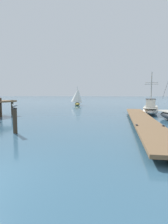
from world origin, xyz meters
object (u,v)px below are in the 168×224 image
at_px(mooring_piling, 15,120).
at_px(perched_seagull, 15,106).
at_px(distant_sailboat, 77,97).
at_px(fishing_boat_2, 151,109).

xyz_separation_m(mooring_piling, perched_seagull, (0.00, 0.00, 0.90)).
xyz_separation_m(perched_seagull, distant_sailboat, (-2.10, 30.28, 0.12)).
bearing_deg(distant_sailboat, fishing_boat_2, -53.60).
xyz_separation_m(fishing_boat_2, perched_seagull, (-10.32, -13.42, 1.13)).
distance_m(mooring_piling, perched_seagull, 0.90).
height_order(perched_seagull, distant_sailboat, distant_sailboat).
bearing_deg(mooring_piling, perched_seagull, 48.68).
height_order(fishing_boat_2, perched_seagull, fishing_boat_2).
relative_size(perched_seagull, distant_sailboat, 0.06).
height_order(mooring_piling, perched_seagull, perched_seagull).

